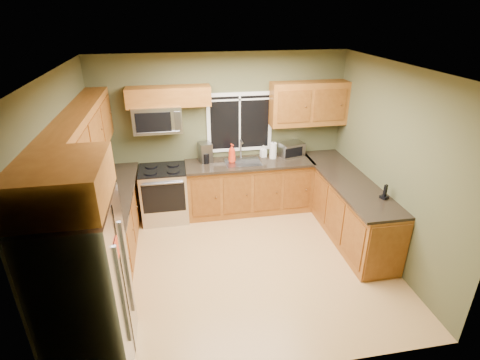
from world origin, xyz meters
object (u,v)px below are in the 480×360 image
object	(u,v)px
soap_bottle_b	(263,151)
soap_bottle_c	(209,155)
microwave	(158,119)
cordless_phone	(385,194)
coffee_maker	(205,153)
toaster_oven	(291,149)
paper_towel_roll	(273,151)
kettle	(206,154)
soap_bottle_a	(232,153)
range	(164,194)
refrigerator	(86,290)

from	to	relation	value
soap_bottle_b	soap_bottle_c	bearing A→B (deg)	178.12
microwave	cordless_phone	xyz separation A→B (m)	(3.03, -1.75, -0.73)
microwave	soap_bottle_b	bearing A→B (deg)	2.06
coffee_maker	microwave	bearing A→B (deg)	-178.11
cordless_phone	toaster_oven	bearing A→B (deg)	114.11
microwave	paper_towel_roll	distance (m)	2.01
kettle	cordless_phone	world-z (taller)	kettle
coffee_maker	paper_towel_roll	size ratio (longest dim) A/B	1.07
toaster_oven	soap_bottle_a	xyz separation A→B (m)	(-1.07, -0.10, 0.04)
range	microwave	xyz separation A→B (m)	(-0.00, 0.14, 1.26)
soap_bottle_a	soap_bottle_b	xyz separation A→B (m)	(0.58, 0.15, -0.06)
soap_bottle_a	paper_towel_roll	bearing A→B (deg)	4.38
soap_bottle_c	cordless_phone	distance (m)	2.90
microwave	kettle	xyz separation A→B (m)	(0.74, 0.04, -0.66)
paper_towel_roll	microwave	bearing A→B (deg)	179.12
kettle	soap_bottle_a	distance (m)	0.45
soap_bottle_b	soap_bottle_c	world-z (taller)	soap_bottle_b
refrigerator	range	xyz separation A→B (m)	(0.69, 2.77, -0.43)
kettle	soap_bottle_c	bearing A→B (deg)	41.49
soap_bottle_c	cordless_phone	bearing A→B (deg)	-39.63
refrigerator	soap_bottle_a	distance (m)	3.38
soap_bottle_c	paper_towel_roll	bearing A→B (deg)	-6.40
kettle	paper_towel_roll	size ratio (longest dim) A/B	0.89
toaster_oven	kettle	world-z (taller)	kettle
soap_bottle_c	toaster_oven	bearing A→B (deg)	-3.32
soap_bottle_b	soap_bottle_c	size ratio (longest dim) A/B	1.12
microwave	coffee_maker	distance (m)	0.97
cordless_phone	refrigerator	bearing A→B (deg)	-162.78
toaster_oven	kettle	distance (m)	1.50
range	soap_bottle_b	distance (m)	1.85
coffee_maker	soap_bottle_b	distance (m)	1.02
kettle	soap_bottle_a	bearing A→B (deg)	-16.85
soap_bottle_b	kettle	bearing A→B (deg)	-178.93
coffee_maker	cordless_phone	world-z (taller)	coffee_maker
microwave	paper_towel_roll	size ratio (longest dim) A/B	2.48
range	soap_bottle_b	xyz separation A→B (m)	(1.75, 0.20, 0.58)
toaster_oven	refrigerator	bearing A→B (deg)	-135.13
refrigerator	coffee_maker	world-z (taller)	refrigerator
range	coffee_maker	bearing A→B (deg)	12.34
cordless_phone	kettle	bearing A→B (deg)	141.84
soap_bottle_a	coffee_maker	bearing A→B (deg)	165.98
refrigerator	range	world-z (taller)	refrigerator
toaster_oven	paper_towel_roll	xyz separation A→B (m)	(-0.34, -0.04, 0.02)
paper_towel_roll	refrigerator	bearing A→B (deg)	-131.99
refrigerator	microwave	bearing A→B (deg)	76.66
microwave	soap_bottle_b	world-z (taller)	microwave
microwave	cordless_phone	bearing A→B (deg)	-30.05
refrigerator	soap_bottle_c	world-z (taller)	refrigerator
microwave	coffee_maker	xyz separation A→B (m)	(0.73, 0.02, -0.64)
coffee_maker	kettle	distance (m)	0.04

